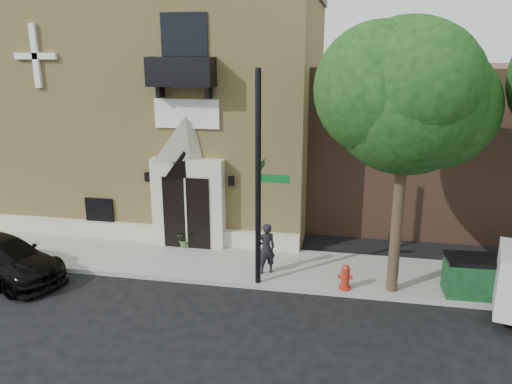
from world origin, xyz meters
TOP-DOWN VIEW (x-y plane):
  - ground at (0.00, 0.00)m, footprint 120.00×120.00m
  - sidewalk at (1.00, 1.50)m, footprint 42.00×3.00m
  - church at (-2.99, 7.95)m, footprint 12.20×11.01m
  - street_tree_left at (6.03, 0.35)m, footprint 4.97×4.38m
  - black_sedan at (-6.05, -0.74)m, footprint 4.92×3.18m
  - street_sign at (2.03, 0.22)m, footprint 1.02×1.02m
  - fire_hydrant at (4.64, 0.25)m, footprint 0.44×0.35m
  - dumpster at (8.35, 0.60)m, footprint 1.80×1.06m
  - planter at (-1.09, 2.50)m, footprint 0.72×0.67m
  - pedestrian_near at (2.13, 0.92)m, footprint 0.72×0.64m

SIDE VIEW (x-z plane):
  - ground at x=0.00m, z-range 0.00..0.00m
  - sidewalk at x=1.00m, z-range 0.00..0.15m
  - planter at x=-1.09m, z-range 0.15..0.81m
  - fire_hydrant at x=4.64m, z-range 0.14..0.92m
  - black_sedan at x=-6.05m, z-range 0.00..1.33m
  - dumpster at x=8.35m, z-range 0.16..1.32m
  - pedestrian_near at x=2.13m, z-range 0.15..1.81m
  - street_sign at x=2.03m, z-range 0.17..6.58m
  - church at x=-2.99m, z-range -0.02..9.28m
  - street_tree_left at x=6.03m, z-range 1.98..9.75m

